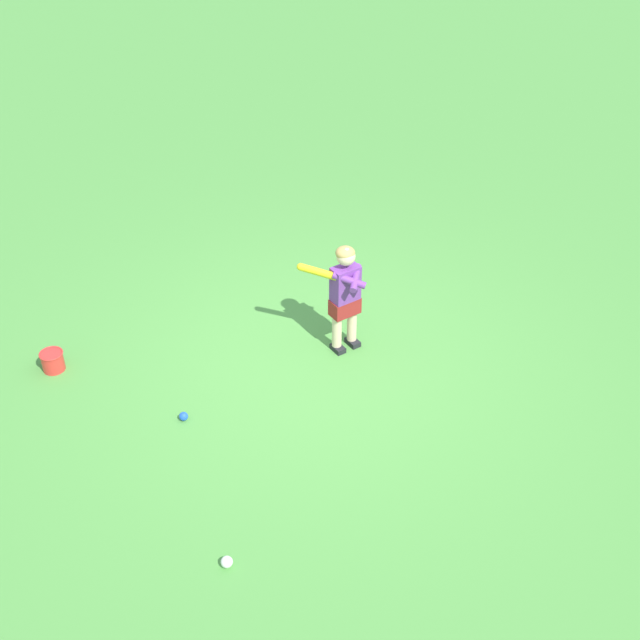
{
  "coord_description": "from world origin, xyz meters",
  "views": [
    {
      "loc": [
        -4.52,
        3.9,
        4.86
      ],
      "look_at": [
        0.04,
        -0.08,
        0.45
      ],
      "focal_mm": 47.23,
      "sensor_mm": 36.0,
      "label": 1
    }
  ],
  "objects_px": {
    "child_batter": "(344,289)",
    "toy_bucket": "(53,361)",
    "play_ball_by_bucket": "(184,416)",
    "play_ball_far_right": "(227,562)"
  },
  "relations": [
    {
      "from": "child_batter",
      "to": "toy_bucket",
      "type": "height_order",
      "value": "child_batter"
    },
    {
      "from": "toy_bucket",
      "to": "child_batter",
      "type": "bearing_deg",
      "value": -123.91
    },
    {
      "from": "toy_bucket",
      "to": "play_ball_by_bucket",
      "type": "bearing_deg",
      "value": -159.08
    },
    {
      "from": "play_ball_far_right",
      "to": "toy_bucket",
      "type": "distance_m",
      "value": 2.8
    },
    {
      "from": "child_batter",
      "to": "play_ball_by_bucket",
      "type": "distance_m",
      "value": 1.8
    },
    {
      "from": "child_batter",
      "to": "play_ball_far_right",
      "type": "xyz_separation_m",
      "value": [
        -1.31,
        2.3,
        -0.61
      ]
    },
    {
      "from": "child_batter",
      "to": "play_ball_by_bucket",
      "type": "relative_size",
      "value": 14.07
    },
    {
      "from": "child_batter",
      "to": "toy_bucket",
      "type": "distance_m",
      "value": 2.71
    },
    {
      "from": "child_batter",
      "to": "play_ball_by_bucket",
      "type": "xyz_separation_m",
      "value": [
        0.14,
        1.69,
        -0.61
      ]
    },
    {
      "from": "child_batter",
      "to": "play_ball_by_bucket",
      "type": "bearing_deg",
      "value": 85.22
    }
  ]
}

